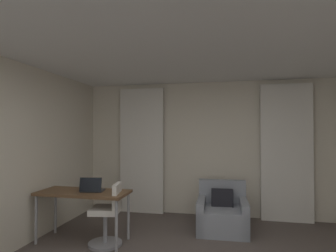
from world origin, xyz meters
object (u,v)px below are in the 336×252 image
object	(u,v)px
armchair	(222,214)
desk_chair	(108,218)
laptop	(92,189)
desk	(83,196)

from	to	relation	value
armchair	desk_chair	world-z (taller)	desk_chair
armchair	laptop	size ratio (longest dim) A/B	2.30
desk	laptop	world-z (taller)	laptop
desk	laptop	distance (m)	0.18
armchair	laptop	distance (m)	2.14
armchair	laptop	bearing A→B (deg)	-154.02
desk	desk_chair	distance (m)	0.50
laptop	desk_chair	bearing A→B (deg)	-9.20
desk	laptop	xyz separation A→B (m)	(0.14, 0.00, 0.11)
armchair	desk	size ratio (longest dim) A/B	0.61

